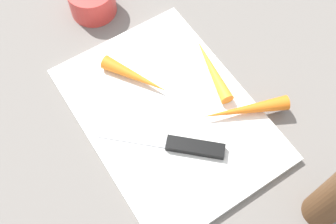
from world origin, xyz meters
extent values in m
plane|color=slate|center=(0.00, 0.00, 0.00)|extent=(1.40, 1.40, 0.00)
cube|color=white|center=(0.00, 0.00, 0.01)|extent=(0.36, 0.26, 0.01)
cube|color=#B7B7BC|center=(-0.01, 0.07, 0.01)|extent=(0.09, 0.09, 0.00)
cube|color=black|center=(-0.08, 0.00, 0.02)|extent=(0.08, 0.08, 0.01)
cone|color=orange|center=(-0.07, -0.10, 0.02)|extent=(0.08, 0.14, 0.02)
cone|color=orange|center=(0.08, 0.01, 0.02)|extent=(0.12, 0.08, 0.02)
cone|color=orange|center=(0.02, -0.10, 0.02)|extent=(0.13, 0.05, 0.02)
cylinder|color=red|center=(0.27, -0.01, 0.03)|extent=(0.09, 0.09, 0.05)
camera|label=1|loc=(-0.25, 0.16, 0.58)|focal=42.43mm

